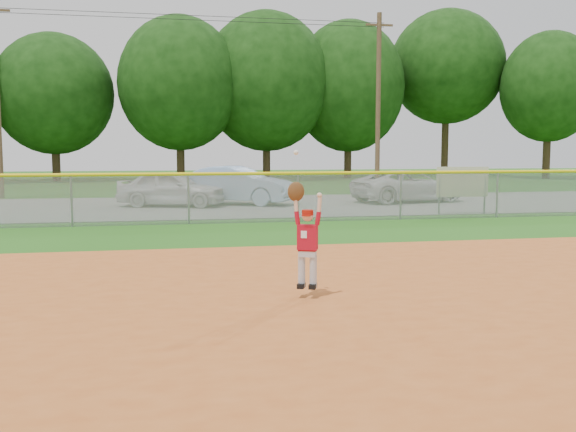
% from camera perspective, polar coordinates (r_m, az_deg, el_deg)
% --- Properties ---
extents(ground, '(120.00, 120.00, 0.00)m').
position_cam_1_polar(ground, '(9.53, -6.35, -7.60)').
color(ground, '#215613').
rests_on(ground, ground).
extents(clay_infield, '(24.00, 16.00, 0.04)m').
position_cam_1_polar(clay_infield, '(6.66, -4.16, -13.43)').
color(clay_infield, '#B25420').
rests_on(clay_infield, ground).
extents(parking_strip, '(44.00, 10.00, 0.03)m').
position_cam_1_polar(parking_strip, '(25.34, -9.34, 0.85)').
color(parking_strip, slate).
rests_on(parking_strip, ground).
extents(car_white_a, '(4.41, 2.83, 1.40)m').
position_cam_1_polar(car_white_a, '(25.18, -10.32, 2.43)').
color(car_white_a, silver).
rests_on(car_white_a, parking_strip).
extents(car_blue, '(4.83, 3.69, 1.53)m').
position_cam_1_polar(car_blue, '(25.82, -4.58, 2.74)').
color(car_blue, '#91B1D8').
rests_on(car_blue, parking_strip).
extents(car_white_b, '(5.15, 3.18, 1.33)m').
position_cam_1_polar(car_white_b, '(27.40, 10.65, 2.63)').
color(car_white_b, silver).
rests_on(car_white_b, parking_strip).
extents(sponsor_sign, '(1.85, 0.13, 1.64)m').
position_cam_1_polar(sponsor_sign, '(22.68, 15.24, 2.84)').
color(sponsor_sign, gray).
rests_on(sponsor_sign, ground).
extents(outfield_fence, '(40.06, 0.10, 1.55)m').
position_cam_1_polar(outfield_fence, '(19.30, -8.84, 1.88)').
color(outfield_fence, gray).
rests_on(outfield_fence, ground).
extents(power_lines, '(19.40, 0.24, 9.00)m').
position_cam_1_polar(power_lines, '(31.38, -7.97, 10.36)').
color(power_lines, '#4C3823').
rests_on(power_lines, ground).
extents(tree_line, '(62.37, 13.00, 14.43)m').
position_cam_1_polar(tree_line, '(47.47, -9.14, 12.28)').
color(tree_line, '#422D1C').
rests_on(tree_line, ground).
extents(ballplayer, '(0.51, 0.34, 2.04)m').
position_cam_1_polar(ballplayer, '(9.44, 1.59, -1.75)').
color(ballplayer, silver).
rests_on(ballplayer, ground).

